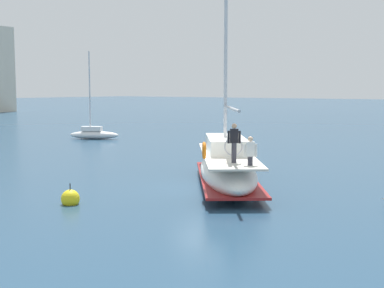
{
  "coord_description": "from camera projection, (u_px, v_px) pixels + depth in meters",
  "views": [
    {
      "loc": [
        -18.62,
        -13.29,
        4.42
      ],
      "look_at": [
        1.14,
        1.51,
        1.8
      ],
      "focal_mm": 48.97,
      "sensor_mm": 36.0,
      "label": 1
    }
  ],
  "objects": [
    {
      "name": "ground_plane",
      "position": [
        204.0,
        189.0,
        23.21
      ],
      "size": [
        400.0,
        400.0,
        0.0
      ],
      "primitive_type": "plane",
      "color": "navy"
    },
    {
      "name": "moored_catamaran",
      "position": [
        94.0,
        133.0,
        45.89
      ],
      "size": [
        3.04,
        4.38,
        7.64
      ],
      "color": "white",
      "rests_on": "ground"
    },
    {
      "name": "mooring_buoy",
      "position": [
        70.0,
        199.0,
        20.04
      ],
      "size": [
        0.72,
        0.72,
        0.96
      ],
      "color": "yellow",
      "rests_on": "ground"
    },
    {
      "name": "main_sailboat",
      "position": [
        227.0,
        166.0,
        23.81
      ],
      "size": [
        9.03,
        7.82,
        12.12
      ],
      "color": "white",
      "rests_on": "ground"
    }
  ]
}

